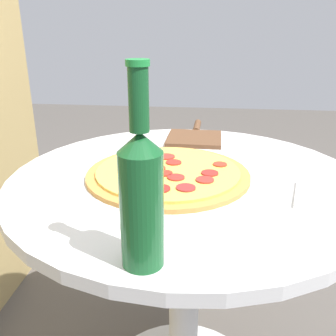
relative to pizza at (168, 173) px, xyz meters
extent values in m
cylinder|color=silver|center=(0.01, -0.04, -0.36)|extent=(0.08, 0.08, 0.64)
cylinder|color=silver|center=(0.01, -0.04, -0.02)|extent=(0.81, 0.81, 0.02)
cylinder|color=#B77F3D|center=(0.00, 0.00, 0.00)|extent=(0.37, 0.37, 0.01)
cylinder|color=#E0BC4C|center=(0.00, 0.00, 0.01)|extent=(0.33, 0.33, 0.01)
cylinder|color=maroon|center=(-0.11, 0.00, 0.01)|extent=(0.04, 0.04, 0.00)
cylinder|color=maroon|center=(0.10, 0.06, 0.01)|extent=(0.04, 0.04, 0.00)
cylinder|color=#A02820|center=(0.04, -0.01, 0.01)|extent=(0.04, 0.04, 0.00)
cylinder|color=#A52C23|center=(0.08, 0.01, 0.01)|extent=(0.04, 0.04, 0.00)
cylinder|color=maroon|center=(0.05, 0.05, 0.01)|extent=(0.03, 0.03, 0.00)
cylinder|color=#9F2B1D|center=(0.00, 0.02, 0.01)|extent=(0.03, 0.03, 0.00)
cylinder|color=maroon|center=(-0.10, -0.05, 0.01)|extent=(0.04, 0.04, 0.00)
cylinder|color=#A32520|center=(-0.01, -0.09, 0.01)|extent=(0.04, 0.04, 0.00)
cylinder|color=maroon|center=(0.00, 0.07, 0.01)|extent=(0.04, 0.04, 0.00)
cylinder|color=#A42822|center=(-0.05, -0.02, 0.01)|extent=(0.04, 0.04, 0.00)
cylinder|color=maroon|center=(-0.04, 0.08, 0.01)|extent=(0.03, 0.03, 0.00)
cylinder|color=#A02C25|center=(-0.05, -0.08, 0.01)|extent=(0.04, 0.04, 0.00)
cylinder|color=#9B301F|center=(0.04, -0.12, 0.01)|extent=(0.03, 0.03, 0.00)
cylinder|color=#A5291C|center=(-0.03, 0.00, 0.01)|extent=(0.03, 0.03, 0.00)
cylinder|color=#144C23|center=(-0.33, 0.00, 0.08)|extent=(0.06, 0.06, 0.17)
cone|color=#144C23|center=(-0.33, 0.00, 0.18)|extent=(0.06, 0.06, 0.03)
cylinder|color=#144C23|center=(-0.33, 0.00, 0.23)|extent=(0.03, 0.03, 0.08)
cylinder|color=#1E8438|center=(-0.33, 0.00, 0.28)|extent=(0.03, 0.03, 0.01)
cube|color=brown|center=(0.29, -0.05, 0.00)|extent=(0.16, 0.16, 0.01)
cylinder|color=brown|center=(0.42, -0.05, 0.00)|extent=(0.12, 0.02, 0.02)
cube|color=white|center=(-0.08, -0.31, 0.00)|extent=(0.14, 0.11, 0.01)
camera|label=1|loc=(-0.79, -0.09, 0.32)|focal=40.00mm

